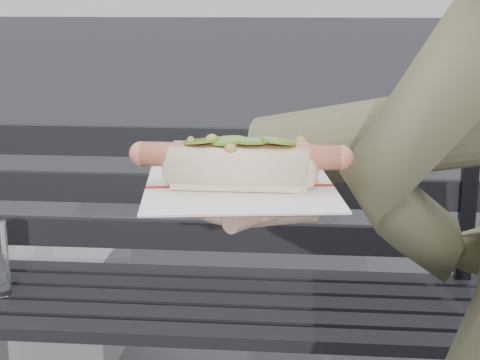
# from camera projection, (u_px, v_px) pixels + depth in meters

# --- Properties ---
(park_bench) EXTENTS (1.50, 0.44, 0.88)m
(park_bench) POSITION_uv_depth(u_px,v_px,m) (200.00, 271.00, 1.88)
(park_bench) COLOR black
(park_bench) RESTS_ON ground
(held_hotdog) EXTENTS (0.62, 0.31, 0.20)m
(held_hotdog) POSITION_uv_depth(u_px,v_px,m) (420.00, 139.00, 0.78)
(held_hotdog) COLOR brown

